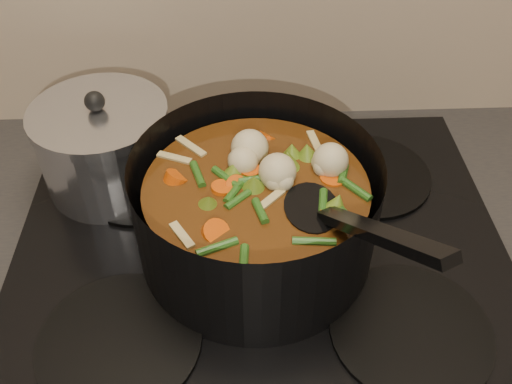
{
  "coord_description": "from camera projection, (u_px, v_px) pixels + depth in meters",
  "views": [
    {
      "loc": [
        -0.03,
        1.45,
        1.48
      ],
      "look_at": [
        -0.01,
        1.93,
        1.03
      ],
      "focal_mm": 40.0,
      "sensor_mm": 36.0,
      "label": 1
    }
  ],
  "objects": [
    {
      "name": "stockpot",
      "position": [
        256.0,
        212.0,
        0.67
      ],
      "size": [
        0.35,
        0.38,
        0.21
      ],
      "rotation": [
        0.0,
        0.0,
        0.25
      ],
      "color": "black",
      "rests_on": "stovetop"
    },
    {
      "name": "stovetop",
      "position": [
        261.0,
        252.0,
        0.73
      ],
      "size": [
        0.62,
        0.54,
        0.03
      ],
      "color": "black",
      "rests_on": "counter"
    },
    {
      "name": "saucepan",
      "position": [
        105.0,
        147.0,
        0.77
      ],
      "size": [
        0.18,
        0.18,
        0.15
      ],
      "rotation": [
        0.0,
        0.0,
        -0.25
      ],
      "color": "silver",
      "rests_on": "stovetop"
    }
  ]
}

